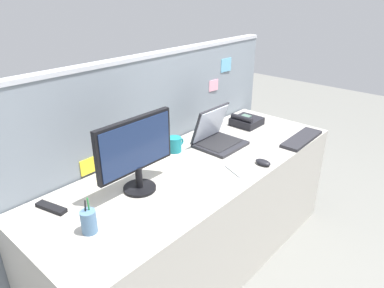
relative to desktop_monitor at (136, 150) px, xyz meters
name	(u,v)px	position (x,y,z in m)	size (l,w,h in m)	color
ground_plane	(197,259)	(0.42, -0.06, -0.97)	(10.00, 10.00, 0.00)	slate
desk	(198,215)	(0.42, -0.06, -0.60)	(2.09, 0.74, 0.74)	#ADA89E
cubicle_divider	(152,154)	(0.42, 0.36, -0.29)	(2.36, 0.08, 1.35)	gray
desktop_monitor	(136,150)	(0.00, 0.00, 0.00)	(0.46, 0.17, 0.40)	black
laptop	(216,136)	(0.72, 0.04, -0.17)	(0.30, 0.27, 0.26)	#232328
desk_phone	(246,121)	(1.15, 0.09, -0.20)	(0.20, 0.20, 0.09)	black
keyboard_main	(302,139)	(1.17, -0.36, -0.22)	(0.42, 0.13, 0.02)	#232328
computer_mouse_right_hand	(263,162)	(0.67, -0.35, -0.21)	(0.06, 0.10, 0.03)	black
pen_cup	(89,221)	(-0.37, -0.11, -0.17)	(0.07, 0.07, 0.17)	#4C7093
cell_phone_silver_slab	(237,170)	(0.51, -0.28, -0.22)	(0.08, 0.16, 0.01)	#B7BAC1
tv_remote	(51,208)	(-0.40, 0.17, -0.22)	(0.04, 0.17, 0.02)	black
coffee_mug	(175,144)	(0.46, 0.18, -0.18)	(0.13, 0.09, 0.10)	#197A84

